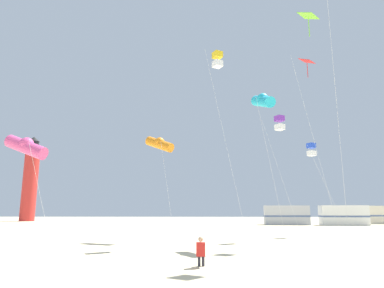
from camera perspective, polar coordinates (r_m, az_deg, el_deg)
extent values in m
cube|color=red|center=(13.62, 1.50, -17.39)|extent=(0.35, 0.23, 0.52)
sphere|color=#D8A87F|center=(13.58, 1.49, -15.80)|extent=(0.20, 0.20, 0.20)
cylinder|color=#2D2D38|center=(13.82, 1.88, -18.30)|extent=(0.14, 0.36, 0.13)
cylinder|color=#2D2D38|center=(14.01, 1.91, -19.15)|extent=(0.11, 0.11, 0.42)
cylinder|color=#2D2D38|center=(13.83, 1.18, -18.30)|extent=(0.14, 0.36, 0.13)
cylinder|color=#2D2D38|center=(14.02, 1.21, -19.15)|extent=(0.11, 0.11, 0.42)
cylinder|color=silver|center=(30.03, 22.04, -7.32)|extent=(3.29, 1.18, 7.46)
cube|color=blue|center=(31.85, 19.52, -0.26)|extent=(0.82, 0.82, 0.44)
cube|color=white|center=(31.73, 19.60, -1.50)|extent=(0.82, 0.82, 0.44)
cylinder|color=silver|center=(22.40, 20.14, -0.16)|extent=(2.30, 0.47, 12.32)
cube|color=red|center=(25.32, 18.87, 13.15)|extent=(1.22, 1.22, 0.40)
cylinder|color=red|center=(25.07, 18.97, 11.79)|extent=(0.04, 0.04, 1.10)
cylinder|color=silver|center=(25.55, 14.92, -5.57)|extent=(2.40, 0.71, 8.93)
cube|color=purple|center=(27.62, 14.57, 4.18)|extent=(0.82, 0.82, 0.44)
cube|color=white|center=(27.45, 14.64, 2.77)|extent=(0.82, 0.82, 0.44)
cylinder|color=silver|center=(24.64, -4.15, -7.90)|extent=(0.98, 1.43, 7.06)
cylinder|color=orange|center=(25.63, -5.51, -0.04)|extent=(2.46, 1.98, 1.48)
sphere|color=orange|center=(25.66, -5.51, 0.29)|extent=(0.76, 0.76, 0.76)
cylinder|color=silver|center=(21.89, 5.74, 0.17)|extent=(2.66, 0.79, 12.85)
cube|color=yellow|center=(25.30, 4.32, 14.79)|extent=(0.82, 0.82, 0.44)
cube|color=white|center=(25.00, 4.34, 13.35)|extent=(0.82, 0.82, 0.44)
cylinder|color=silver|center=(20.65, 13.29, -4.26)|extent=(1.60, 0.38, 9.05)
cylinder|color=#1EB2D1|center=(22.34, 11.90, 7.08)|extent=(1.24, 2.59, 1.48)
sphere|color=#1EB2D1|center=(22.39, 11.89, 7.45)|extent=(0.76, 0.76, 0.76)
cylinder|color=silver|center=(17.73, 23.58, 2.79)|extent=(0.83, 1.88, 12.29)
cube|color=#72D12D|center=(20.06, 19.06, 19.84)|extent=(1.22, 1.22, 0.40)
cylinder|color=#72D12D|center=(19.74, 19.19, 18.21)|extent=(0.04, 0.04, 1.10)
cylinder|color=silver|center=(19.03, -24.23, -8.44)|extent=(0.58, 2.33, 5.47)
cylinder|color=#E54C8C|center=(20.07, -26.25, -0.49)|extent=(2.59, 1.27, 1.48)
sphere|color=#E54C8C|center=(20.09, -26.21, -0.07)|extent=(0.76, 0.76, 0.76)
cylinder|color=red|center=(74.55, -25.76, -6.27)|extent=(2.80, 2.80, 14.00)
cylinder|color=black|center=(75.47, -25.26, -0.30)|extent=(2.00, 2.00, 1.80)
cone|color=black|center=(75.72, -25.17, 0.74)|extent=(2.20, 2.20, 1.00)
cube|color=#B7BABF|center=(52.99, 15.69, -11.51)|extent=(6.56, 2.79, 2.80)
cube|color=#4C608C|center=(53.00, 15.70, -11.66)|extent=(6.60, 2.84, 0.24)
cube|color=white|center=(53.84, 24.25, -10.95)|extent=(6.55, 2.75, 2.80)
cube|color=#4C608C|center=(53.84, 24.27, -11.09)|extent=(6.59, 2.79, 0.24)
cube|color=beige|center=(61.91, 28.87, -10.45)|extent=(6.56, 2.80, 2.80)
cube|color=#4C608C|center=(61.91, 28.89, -10.58)|extent=(6.60, 2.84, 0.24)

